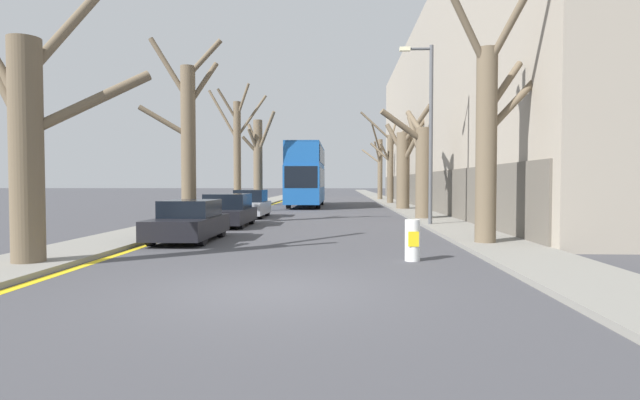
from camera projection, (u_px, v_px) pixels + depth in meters
name	position (u px, v px, depth m)	size (l,w,h in m)	color
ground_plane	(268.00, 291.00, 8.52)	(300.00, 300.00, 0.00)	#424247
sidewalk_left	(281.00, 198.00, 58.68)	(2.25, 120.00, 0.12)	gray
sidewalk_right	(380.00, 198.00, 58.20)	(2.25, 120.00, 0.12)	gray
building_facade_right	(483.00, 115.00, 37.40)	(10.08, 49.99, 13.89)	#9E9384
kerb_line_stripe	(292.00, 198.00, 58.63)	(0.24, 120.00, 0.01)	yellow
street_tree_left_0	(31.00, 134.00, 10.94)	(3.71, 2.81, 7.05)	brown
street_tree_left_1	(188.00, 137.00, 21.52)	(3.55, 1.34, 8.08)	brown
street_tree_left_2	(237.00, 149.00, 31.50)	(3.78, 1.23, 8.02)	brown
street_tree_left_3	(258.00, 159.00, 40.83)	(2.98, 2.41, 7.54)	brown
street_tree_right_0	(489.00, 129.00, 14.37)	(3.85, 2.51, 7.87)	brown
street_tree_right_1	(422.00, 166.00, 24.43)	(2.63, 2.93, 5.64)	brown
street_tree_right_2	(404.00, 164.00, 33.13)	(3.00, 3.38, 6.77)	brown
street_tree_right_3	(390.00, 163.00, 42.31)	(4.65, 2.16, 7.88)	brown
street_tree_right_4	(379.00, 167.00, 51.63)	(2.11, 4.28, 7.71)	brown
double_decker_bus	(306.00, 172.00, 38.34)	(2.49, 10.60, 4.68)	#19519E
parked_car_0	(189.00, 221.00, 15.80)	(1.73, 3.94, 1.29)	black
parked_car_1	(227.00, 211.00, 21.12)	(1.89, 4.00, 1.37)	black
parked_car_2	(250.00, 204.00, 26.50)	(1.70, 3.91, 1.46)	#9EA3AD
lamp_post	(428.00, 125.00, 20.72)	(1.40, 0.20, 7.54)	#4C4F54
traffic_bollard	(412.00, 240.00, 11.78)	(0.36, 0.37, 0.98)	white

